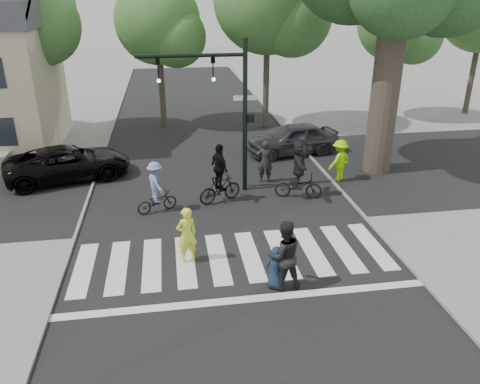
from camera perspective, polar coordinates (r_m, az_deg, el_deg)
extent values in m
plane|color=gray|center=(13.73, -0.12, -10.06)|extent=(120.00, 120.00, 0.00)
cube|color=black|center=(18.07, -2.55, -1.39)|extent=(10.00, 70.00, 0.01)
cube|color=black|center=(20.82, -3.50, 2.03)|extent=(70.00, 10.00, 0.01)
cube|color=gray|center=(18.27, -18.50, -2.22)|extent=(0.10, 70.00, 0.10)
cube|color=gray|center=(19.22, 12.58, -0.25)|extent=(0.10, 70.00, 0.10)
cube|color=silver|center=(14.71, -18.57, -8.90)|extent=(0.55, 3.00, 0.01)
cube|color=silver|center=(14.56, -14.65, -8.75)|extent=(0.55, 3.00, 0.01)
cube|color=silver|center=(14.47, -10.68, -8.56)|extent=(0.55, 3.00, 0.01)
cube|color=silver|center=(14.46, -6.68, -8.32)|extent=(0.55, 3.00, 0.01)
cube|color=silver|center=(14.51, -2.70, -8.05)|extent=(0.55, 3.00, 0.01)
cube|color=silver|center=(14.63, 1.23, -7.73)|extent=(0.55, 3.00, 0.01)
cube|color=silver|center=(14.82, 5.07, -7.40)|extent=(0.55, 3.00, 0.01)
cube|color=silver|center=(15.07, 8.80, -7.04)|extent=(0.55, 3.00, 0.01)
cube|color=silver|center=(15.38, 12.38, -6.66)|extent=(0.55, 3.00, 0.01)
cube|color=silver|center=(15.75, 15.80, -6.28)|extent=(0.55, 3.00, 0.01)
cube|color=silver|center=(12.75, 0.73, -12.96)|extent=(10.00, 0.30, 0.01)
cylinder|color=black|center=(18.35, 0.61, 8.96)|extent=(0.18, 0.18, 6.00)
cylinder|color=black|center=(17.68, -6.02, 16.21)|extent=(4.00, 0.14, 0.14)
imported|color=black|center=(17.81, -3.30, 14.88)|extent=(0.16, 0.20, 1.00)
sphere|color=#19E533|center=(17.75, -3.23, 13.55)|extent=(0.14, 0.14, 0.14)
imported|color=black|center=(17.72, -9.96, 14.54)|extent=(0.16, 0.20, 1.00)
sphere|color=#19E533|center=(17.67, -9.87, 13.20)|extent=(0.14, 0.14, 0.14)
cube|color=black|center=(18.39, 1.30, 8.98)|extent=(0.28, 0.18, 0.30)
cube|color=#FF660C|center=(18.41, 1.64, 8.99)|extent=(0.02, 0.14, 0.20)
cube|color=white|center=(18.17, 0.62, 11.40)|extent=(0.90, 0.04, 0.18)
cylinder|color=brown|center=(21.37, 17.26, 11.37)|extent=(1.20, 1.20, 7.00)
cylinder|color=brown|center=(20.96, 19.30, 19.24)|extent=(1.29, 1.74, 2.93)
cylinder|color=brown|center=(28.31, -24.27, 12.54)|extent=(0.36, 0.36, 6.44)
sphere|color=#417231|center=(27.99, -25.57, 19.90)|extent=(5.80, 5.80, 5.80)
sphere|color=#417231|center=(26.90, -23.23, 18.23)|extent=(4.06, 4.06, 4.06)
cylinder|color=brown|center=(28.53, -9.58, 13.43)|extent=(0.36, 0.36, 5.60)
sphere|color=#417231|center=(28.17, -10.03, 19.84)|extent=(4.80, 4.80, 4.80)
sphere|color=#417231|center=(27.52, -7.82, 18.22)|extent=(3.36, 3.36, 3.36)
cylinder|color=brown|center=(27.76, 3.23, 14.61)|extent=(0.36, 0.36, 6.72)
sphere|color=#417231|center=(26.88, 6.47, 20.39)|extent=(4.20, 4.20, 4.20)
cylinder|color=brown|center=(31.24, 17.80, 13.38)|extent=(0.36, 0.36, 5.46)
sphere|color=#417231|center=(30.91, 18.55, 19.06)|extent=(4.60, 4.60, 4.60)
sphere|color=#417231|center=(30.78, 20.54, 17.32)|extent=(3.22, 3.22, 3.22)
cylinder|color=brown|center=(34.74, 26.61, 13.57)|extent=(0.36, 0.36, 6.16)
cube|color=black|center=(23.74, -26.83, 6.54)|extent=(1.00, 0.06, 1.30)
imported|color=#E5F43F|center=(14.04, -6.53, -5.21)|extent=(0.76, 0.64, 1.77)
imported|color=#18273E|center=(12.91, 4.44, -9.20)|extent=(0.70, 0.55, 1.26)
imported|color=black|center=(12.75, 5.38, -7.68)|extent=(1.04, 0.84, 2.02)
imported|color=black|center=(17.52, -10.09, -1.15)|extent=(1.61, 1.07, 0.80)
imported|color=#728CB9|center=(17.22, -10.27, 1.17)|extent=(0.90, 1.13, 1.54)
imported|color=black|center=(18.02, -2.46, 0.38)|extent=(1.84, 1.17, 1.07)
imported|color=black|center=(17.70, -2.51, 2.98)|extent=(0.84, 1.17, 1.85)
imported|color=black|center=(18.53, 7.12, 0.72)|extent=(1.96, 1.13, 0.97)
imported|color=black|center=(18.20, 7.26, 3.43)|extent=(1.00, 1.81, 1.86)
imported|color=black|center=(21.50, -20.22, 3.32)|extent=(5.65, 3.70, 1.44)
imported|color=#353439|center=(23.55, 6.39, 6.47)|extent=(4.83, 2.59, 1.56)
imported|color=#96FF02|center=(20.41, 12.04, 3.78)|extent=(1.35, 1.15, 1.81)
imported|color=black|center=(19.81, 3.06, 3.74)|extent=(0.74, 0.55, 1.85)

